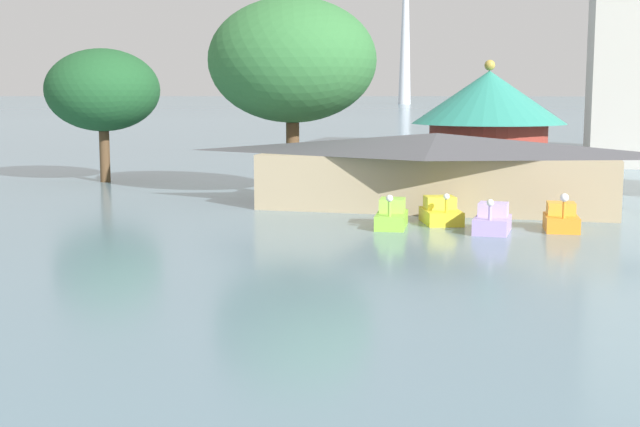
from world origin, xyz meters
TOP-DOWN VIEW (x-y plane):
  - pedal_boat_lime at (5.13, 38.07)m, footprint 1.60×3.06m
  - pedal_boat_yellow at (7.14, 39.83)m, footprint 2.42×3.06m
  - pedal_boat_lavender at (9.68, 37.69)m, footprint 1.56×2.56m
  - pedal_boat_orange at (12.60, 39.08)m, footprint 1.64×2.55m
  - boathouse at (6.26, 44.81)m, footprint 19.67×6.58m
  - green_roof_pavilion at (7.93, 57.86)m, footprint 10.09×10.09m
  - shoreline_tree_tall_left at (-17.35, 52.84)m, footprint 7.66×7.66m
  - shoreline_tree_mid at (-2.54, 47.94)m, footprint 9.69×9.69m

SIDE VIEW (x-z plane):
  - pedal_boat_yellow at x=7.14m, z-range -0.27..1.26m
  - pedal_boat_orange at x=12.60m, z-range -0.38..1.39m
  - pedal_boat_lime at x=5.13m, z-range -0.30..1.32m
  - pedal_boat_lavender at x=9.68m, z-range -0.28..1.31m
  - boathouse at x=6.26m, z-range 0.09..4.08m
  - green_roof_pavilion at x=7.93m, z-range 0.15..8.33m
  - shoreline_tree_tall_left at x=-17.35m, z-range 1.70..10.69m
  - shoreline_tree_mid at x=-2.54m, z-range 2.14..13.63m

